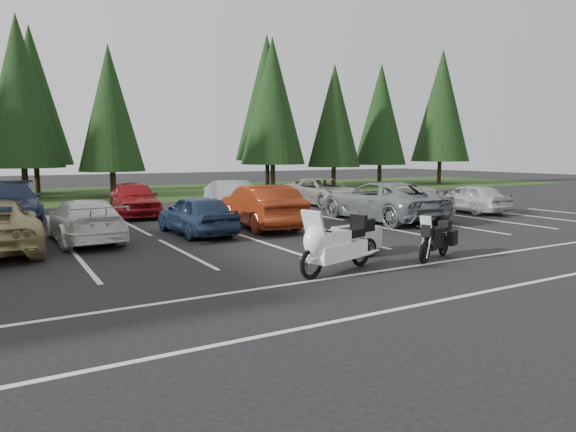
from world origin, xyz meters
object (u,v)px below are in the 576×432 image
Objects in this scene: car_far_3 at (235,196)px; car_far_4 at (323,192)px; adventure_motorcycle at (435,236)px; car_far_1 at (9,203)px; car_far_2 at (134,199)px; car_near_8 at (470,198)px; touring_motorcycle at (338,240)px; car_near_5 at (261,206)px; car_near_3 at (84,221)px; car_near_4 at (197,214)px; car_near_6 at (381,201)px; car_near_7 at (406,201)px; cargo_trailer at (356,240)px.

car_far_4 reaches higher than car_far_3.
car_far_4 is 14.38m from adventure_motorcycle.
car_far_1 reaches higher than car_far_2.
car_near_8 is 0.87× the size of car_far_2.
touring_motorcycle is 1.38× the size of adventure_motorcycle.
car_far_3 is (1.54, 5.86, -0.09)m from car_near_5.
car_near_3 is at bearing 104.57° from touring_motorcycle.
car_near_6 reaches higher than car_near_4.
adventure_motorcycle is at bearing 54.89° from car_near_7.
car_near_6 is at bearing 178.45° from car_near_5.
car_near_5 is 7.67m from touring_motorcycle.
car_far_2 is (-3.26, 6.04, -0.03)m from car_near_5.
car_near_5 is 1.07× the size of car_far_2.
car_far_1 is 1.07× the size of car_far_4.
car_far_2 reaches higher than cargo_trailer.
car_far_3 is (-9.30, 6.34, 0.04)m from car_near_8.
car_near_5 is 10.20m from car_far_1.
car_near_3 is 6.72m from car_far_2.
touring_motorcycle is (6.37, -13.58, -0.04)m from car_far_1.
car_near_7 reaches higher than car_near_8.
touring_motorcycle reaches higher than adventure_motorcycle.
car_near_3 is 11.56m from car_near_6.
car_near_8 reaches higher than adventure_motorcycle.
car_near_4 is 0.89× the size of car_far_2.
car_near_6 reaches higher than touring_motorcycle.
touring_motorcycle is (-8.47, -13.24, 0.05)m from car_far_4.
car_far_3 is at bearing 3.01° from car_far_2.
car_far_3 is (7.79, 5.84, 0.05)m from car_near_3.
car_far_3 is at bearing -59.92° from car_near_6.
car_near_7 is at bearing -20.78° from car_far_1.
car_near_4 is 0.70× the size of car_near_6.
car_near_3 is 1.06× the size of car_far_3.
car_near_5 reaches higher than car_far_4.
car_far_1 reaches higher than car_near_5.
adventure_motorcycle is at bearing -91.65° from car_far_3.
car_far_1 is 14.53m from cargo_trailer.
car_near_4 reaches higher than adventure_motorcycle.
car_far_1 is 2.75× the size of adventure_motorcycle.
car_far_4 is 13.53m from cargo_trailer.
car_far_4 reaches higher than car_near_4.
car_near_4 is at bearing -124.58° from car_far_3.
car_near_3 is 13.36m from car_near_7.
car_near_5 is 0.84× the size of car_near_6.
car_far_3 reaches higher than car_near_4.
car_near_5 is at bearing 177.59° from car_near_3.
car_near_8 is at bearing 17.31° from cargo_trailer.
touring_motorcycle is at bearing 155.86° from adventure_motorcycle.
car_far_1 is at bearing -31.88° from car_near_5.
car_far_2 is at bearing -37.86° from car_near_6.
car_near_3 is 6.40m from car_far_1.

